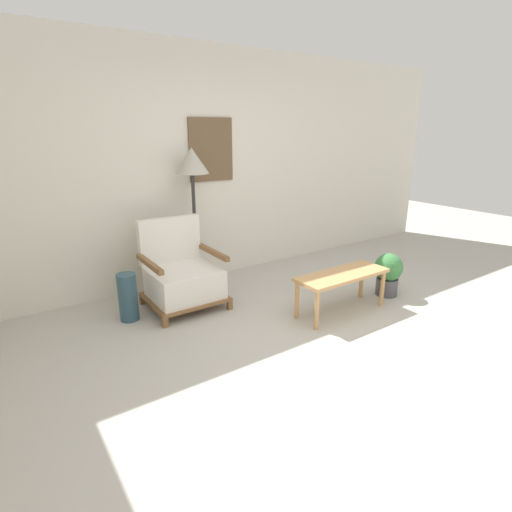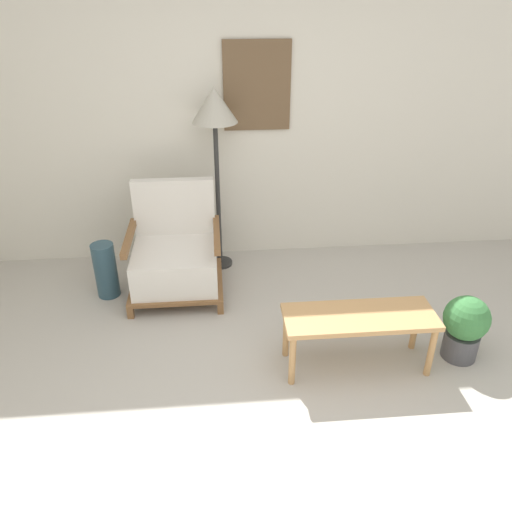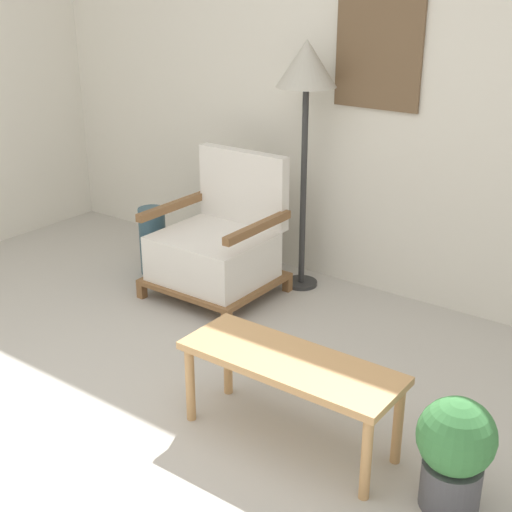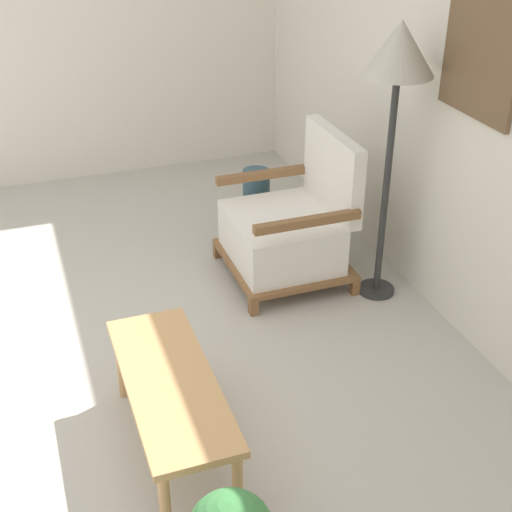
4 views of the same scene
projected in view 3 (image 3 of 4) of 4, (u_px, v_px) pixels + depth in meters
The scene contains 7 objects.
ground_plane at pixel (70, 479), 2.98m from camera, with size 14.00×14.00×0.00m, color #B7B2A8.
wall_back at pixel (371, 80), 4.34m from camera, with size 8.00×0.09×2.70m.
armchair at pixel (218, 247), 4.58m from camera, with size 0.75×0.69×0.90m.
floor_lamp at pixel (306, 76), 4.29m from camera, with size 0.37×0.37×1.60m.
coffee_table at pixel (290, 370), 3.10m from camera, with size 1.00×0.36×0.42m.
vase at pixel (153, 241), 4.92m from camera, with size 0.18×0.18×0.47m, color #2D4C5B.
potted_plant at pixel (455, 450), 2.74m from camera, with size 0.31×0.31×0.48m.
Camera 3 is at (2.06, -1.48, 1.98)m, focal length 50.00 mm.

